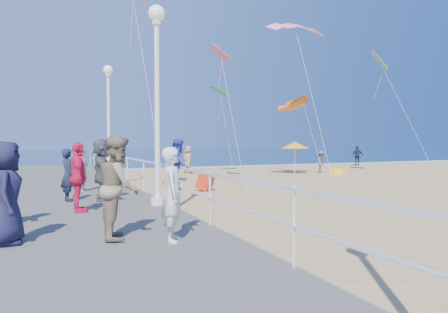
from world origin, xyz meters
name	(u,v)px	position (x,y,z in m)	size (l,w,h in m)	color
ground	(319,207)	(0.00, 0.00, 0.00)	(160.00, 160.00, 0.00)	tan
ocean	(95,154)	(0.00, 65.00, 0.01)	(160.00, 90.00, 0.05)	#0C294B
surf_line	(158,168)	(0.00, 20.50, 0.03)	(160.00, 1.20, 0.04)	white
boardwalk	(73,218)	(-7.50, 0.00, 0.20)	(5.00, 44.00, 0.40)	#66615C
railing	(168,173)	(-5.05, 0.00, 1.25)	(0.05, 42.00, 0.55)	white
lamp_post_mid	(157,83)	(-5.35, 0.00, 3.66)	(0.44, 0.44, 5.32)	white
lamp_post_far	(108,109)	(-5.35, 9.00, 3.66)	(0.44, 0.44, 5.32)	white
woman_holding_toddler	(173,194)	(-6.12, -3.98, 1.20)	(0.58, 0.38, 1.60)	silver
toddler_held	(179,164)	(-5.97, -3.83, 1.70)	(0.43, 0.34, 0.89)	#323BBC
spectator_0	(68,175)	(-7.52, 1.71, 1.16)	(0.55, 0.36, 1.51)	#171F34
spectator_1	(119,187)	(-6.92, -3.36, 1.30)	(0.88, 0.68, 1.80)	gray
spectator_3	(78,177)	(-7.38, -0.33, 1.24)	(0.99, 0.41, 1.69)	#E01C4F
spectator_4	(6,193)	(-8.69, -3.06, 1.25)	(0.83, 0.54, 1.70)	#191835
spectator_5	(102,169)	(-6.59, 1.48, 1.30)	(1.67, 0.53, 1.80)	#515255
spectator_6	(83,170)	(-6.92, 4.01, 1.14)	(0.54, 0.36, 1.49)	gray
beach_walker_a	(321,162)	(9.21, 11.79, 0.77)	(0.99, 0.57, 1.54)	#515054
beach_walker_b	(357,156)	(17.66, 17.50, 0.89)	(1.05, 0.44, 1.79)	#182136
beach_walker_c	(188,160)	(0.65, 15.00, 0.93)	(0.91, 0.59, 1.87)	gray
box_kite	(205,184)	(-1.85, 5.42, 0.30)	(0.55, 0.55, 0.60)	red
beach_umbrella	(295,145)	(6.93, 11.63, 1.91)	(1.90, 1.90, 2.14)	white
beach_chair_left	(340,170)	(10.00, 10.79, 0.20)	(0.55, 0.55, 0.40)	yellow
beach_chair_right	(335,171)	(9.07, 10.17, 0.20)	(0.55, 0.55, 0.40)	#FFFE1A
kite_parafoil	(296,26)	(4.11, 7.43, 8.27)	(3.30, 0.90, 0.30)	#E41A5D
kite_windsock	(297,103)	(6.42, 10.68, 4.56)	(0.56, 0.56, 2.51)	orange
kite_diamond_pink	(220,53)	(0.26, 8.64, 6.72)	(1.20, 1.20, 0.02)	#FF5D85
kite_diamond_multi	(380,61)	(11.89, 9.28, 7.37)	(1.55, 1.55, 0.02)	#16A9C3
kite_diamond_green	(220,91)	(2.74, 14.37, 5.56)	(1.37, 1.37, 0.02)	#27B75D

